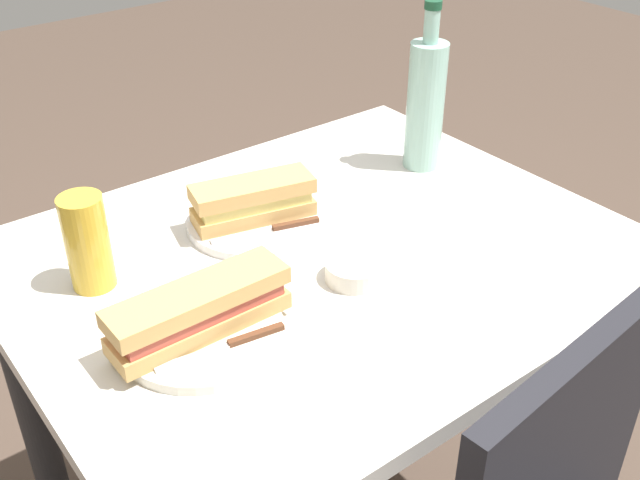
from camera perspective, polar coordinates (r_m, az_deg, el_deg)
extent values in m
cube|color=beige|center=(1.22, 0.00, -1.39)|extent=(0.96, 0.78, 0.03)
cylinder|color=#262628|center=(1.86, 4.11, -1.94)|extent=(0.06, 0.06, 0.71)
cylinder|color=#262628|center=(1.56, -20.56, -12.52)|extent=(0.06, 0.06, 0.71)
cylinder|color=#262628|center=(1.55, 20.68, -12.80)|extent=(0.06, 0.06, 0.71)
cube|color=black|center=(1.00, 17.07, -16.62)|extent=(0.38, 0.07, 0.40)
cylinder|color=white|center=(1.28, -4.96, 1.39)|extent=(0.23, 0.23, 0.01)
cube|color=tan|center=(1.27, -5.00, 2.16)|extent=(0.21, 0.11, 0.02)
cube|color=#DBC66B|center=(1.26, -5.05, 3.01)|extent=(0.19, 0.10, 0.02)
cube|color=tan|center=(1.25, -5.10, 3.87)|extent=(0.21, 0.11, 0.02)
cube|color=silver|center=(1.22, -5.96, 0.30)|extent=(0.10, 0.04, 0.00)
cube|color=#59331E|center=(1.25, -1.99, 1.18)|extent=(0.08, 0.03, 0.01)
cylinder|color=silver|center=(1.05, -8.86, -6.96)|extent=(0.23, 0.23, 0.01)
cube|color=tan|center=(1.03, -8.95, -6.10)|extent=(0.25, 0.07, 0.02)
cube|color=#B74C3D|center=(1.02, -9.05, -5.16)|extent=(0.23, 0.06, 0.02)
cube|color=tan|center=(1.01, -9.16, -4.19)|extent=(0.25, 0.07, 0.02)
cube|color=silver|center=(1.00, -9.58, -8.69)|extent=(0.10, 0.03, 0.00)
cube|color=#59331E|center=(1.02, -4.82, -7.10)|extent=(0.08, 0.02, 0.01)
cylinder|color=#99C6B7|center=(1.44, 7.90, 9.88)|extent=(0.07, 0.07, 0.24)
cylinder|color=#99C6B7|center=(1.39, 8.38, 15.60)|extent=(0.03, 0.03, 0.06)
cylinder|color=#19472D|center=(1.38, 8.50, 17.08)|extent=(0.03, 0.03, 0.02)
cylinder|color=gold|center=(1.15, -17.06, -0.18)|extent=(0.06, 0.06, 0.15)
cylinder|color=silver|center=(1.14, 2.56, -2.32)|extent=(0.09, 0.09, 0.03)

